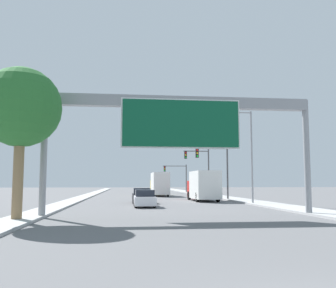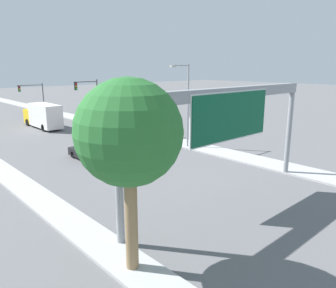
{
  "view_description": "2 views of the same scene",
  "coord_description": "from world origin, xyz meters",
  "px_view_note": "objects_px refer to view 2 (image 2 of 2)",
  "views": [
    {
      "loc": [
        -3.36,
        -4.79,
        2.06
      ],
      "look_at": [
        0.0,
        24.87,
        5.12
      ],
      "focal_mm": 40.0,
      "sensor_mm": 36.0,
      "label": 1
    },
    {
      "loc": [
        -16.45,
        5.55,
        8.66
      ],
      "look_at": [
        1.84,
        25.47,
        2.22
      ],
      "focal_mm": 35.0,
      "sensor_mm": 36.0,
      "label": 2
    }
  ],
  "objects_px": {
    "truck_box_primary": "(43,116)",
    "traffic_light_far_intersection": "(34,93)",
    "traffic_light_mid_block": "(91,96)",
    "sign_gantry": "(229,110)",
    "car_near_center": "(88,152)",
    "palm_tree_foreground": "(129,134)",
    "truck_box_secondary": "(127,128)",
    "traffic_light_near_intersection": "(131,104)",
    "car_near_left": "(123,166)",
    "street_lamp_right": "(186,100)"
  },
  "relations": [
    {
      "from": "traffic_light_mid_block",
      "to": "sign_gantry",
      "type": "bearing_deg",
      "value": -103.83
    },
    {
      "from": "car_near_center",
      "to": "palm_tree_foreground",
      "type": "relative_size",
      "value": 0.56
    },
    {
      "from": "car_near_left",
      "to": "palm_tree_foreground",
      "type": "distance_m",
      "value": 14.36
    },
    {
      "from": "car_near_left",
      "to": "traffic_light_far_intersection",
      "type": "height_order",
      "value": "traffic_light_far_intersection"
    },
    {
      "from": "traffic_light_near_intersection",
      "to": "traffic_light_mid_block",
      "type": "height_order",
      "value": "traffic_light_mid_block"
    },
    {
      "from": "car_near_center",
      "to": "palm_tree_foreground",
      "type": "bearing_deg",
      "value": -113.39
    },
    {
      "from": "car_near_left",
      "to": "traffic_light_far_intersection",
      "type": "bearing_deg",
      "value": 78.07
    },
    {
      "from": "truck_box_primary",
      "to": "traffic_light_mid_block",
      "type": "bearing_deg",
      "value": -34.03
    },
    {
      "from": "traffic_light_mid_block",
      "to": "traffic_light_far_intersection",
      "type": "distance_m",
      "value": 20.02
    },
    {
      "from": "sign_gantry",
      "to": "car_near_center",
      "type": "relative_size",
      "value": 3.62
    },
    {
      "from": "truck_box_secondary",
      "to": "traffic_light_near_intersection",
      "type": "xyz_separation_m",
      "value": [
        2.02,
        1.69,
        2.56
      ]
    },
    {
      "from": "palm_tree_foreground",
      "to": "traffic_light_mid_block",
      "type": "bearing_deg",
      "value": 62.86
    },
    {
      "from": "traffic_light_near_intersection",
      "to": "truck_box_secondary",
      "type": "bearing_deg",
      "value": -140.07
    },
    {
      "from": "street_lamp_right",
      "to": "car_near_left",
      "type": "bearing_deg",
      "value": -165.27
    },
    {
      "from": "traffic_light_near_intersection",
      "to": "traffic_light_far_intersection",
      "type": "xyz_separation_m",
      "value": [
        -0.37,
        30.0,
        -0.43
      ]
    },
    {
      "from": "street_lamp_right",
      "to": "truck_box_primary",
      "type": "bearing_deg",
      "value": 106.45
    },
    {
      "from": "traffic_light_far_intersection",
      "to": "palm_tree_foreground",
      "type": "relative_size",
      "value": 0.67
    },
    {
      "from": "traffic_light_near_intersection",
      "to": "street_lamp_right",
      "type": "xyz_separation_m",
      "value": [
        1.02,
        -8.31,
        1.01
      ]
    },
    {
      "from": "truck_box_primary",
      "to": "sign_gantry",
      "type": "bearing_deg",
      "value": -92.95
    },
    {
      "from": "car_near_center",
      "to": "traffic_light_near_intersection",
      "type": "xyz_separation_m",
      "value": [
        9.02,
        5.24,
        3.52
      ]
    },
    {
      "from": "car_near_left",
      "to": "street_lamp_right",
      "type": "distance_m",
      "value": 11.33
    },
    {
      "from": "truck_box_primary",
      "to": "traffic_light_far_intersection",
      "type": "bearing_deg",
      "value": 72.35
    },
    {
      "from": "truck_box_primary",
      "to": "palm_tree_foreground",
      "type": "bearing_deg",
      "value": -106.72
    },
    {
      "from": "sign_gantry",
      "to": "truck_box_secondary",
      "type": "height_order",
      "value": "sign_gantry"
    },
    {
      "from": "sign_gantry",
      "to": "truck_box_primary",
      "type": "xyz_separation_m",
      "value": [
        1.75,
        33.94,
        -4.25
      ]
    },
    {
      "from": "traffic_light_mid_block",
      "to": "truck_box_secondary",
      "type": "bearing_deg",
      "value": -100.48
    },
    {
      "from": "street_lamp_right",
      "to": "truck_box_secondary",
      "type": "bearing_deg",
      "value": 114.64
    },
    {
      "from": "palm_tree_foreground",
      "to": "truck_box_primary",
      "type": "bearing_deg",
      "value": 73.28
    },
    {
      "from": "truck_box_primary",
      "to": "traffic_light_far_intersection",
      "type": "distance_m",
      "value": 17.1
    },
    {
      "from": "palm_tree_foreground",
      "to": "street_lamp_right",
      "type": "distance_m",
      "value": 22.15
    },
    {
      "from": "truck_box_primary",
      "to": "traffic_light_mid_block",
      "type": "relative_size",
      "value": 1.31
    },
    {
      "from": "truck_box_secondary",
      "to": "traffic_light_near_intersection",
      "type": "height_order",
      "value": "traffic_light_near_intersection"
    },
    {
      "from": "truck_box_secondary",
      "to": "traffic_light_near_intersection",
      "type": "relative_size",
      "value": 1.23
    },
    {
      "from": "sign_gantry",
      "to": "traffic_light_mid_block",
      "type": "distance_m",
      "value": 31.05
    },
    {
      "from": "traffic_light_near_intersection",
      "to": "car_near_left",
      "type": "bearing_deg",
      "value": -129.48
    },
    {
      "from": "car_near_center",
      "to": "street_lamp_right",
      "type": "distance_m",
      "value": 11.43
    },
    {
      "from": "truck_box_primary",
      "to": "traffic_light_far_intersection",
      "type": "height_order",
      "value": "traffic_light_far_intersection"
    },
    {
      "from": "truck_box_secondary",
      "to": "traffic_light_near_intersection",
      "type": "distance_m",
      "value": 3.67
    },
    {
      "from": "traffic_light_far_intersection",
      "to": "car_near_center",
      "type": "bearing_deg",
      "value": -103.79
    },
    {
      "from": "car_near_center",
      "to": "traffic_light_near_intersection",
      "type": "relative_size",
      "value": 0.74
    },
    {
      "from": "palm_tree_foreground",
      "to": "car_near_left",
      "type": "bearing_deg",
      "value": 56.83
    },
    {
      "from": "truck_box_secondary",
      "to": "palm_tree_foreground",
      "type": "xyz_separation_m",
      "value": [
        -14.29,
        -20.41,
        4.39
      ]
    },
    {
      "from": "car_near_center",
      "to": "street_lamp_right",
      "type": "height_order",
      "value": "street_lamp_right"
    },
    {
      "from": "car_near_left",
      "to": "palm_tree_foreground",
      "type": "bearing_deg",
      "value": -123.17
    },
    {
      "from": "truck_box_secondary",
      "to": "traffic_light_far_intersection",
      "type": "bearing_deg",
      "value": 87.02
    },
    {
      "from": "sign_gantry",
      "to": "traffic_light_mid_block",
      "type": "xyz_separation_m",
      "value": [
        7.41,
        30.12,
        -1.5
      ]
    },
    {
      "from": "sign_gantry",
      "to": "car_near_center",
      "type": "xyz_separation_m",
      "value": [
        -1.75,
        14.87,
        -5.31
      ]
    },
    {
      "from": "truck_box_primary",
      "to": "traffic_light_near_intersection",
      "type": "xyz_separation_m",
      "value": [
        5.52,
        -13.82,
        2.46
      ]
    },
    {
      "from": "palm_tree_foreground",
      "to": "street_lamp_right",
      "type": "height_order",
      "value": "street_lamp_right"
    },
    {
      "from": "sign_gantry",
      "to": "palm_tree_foreground",
      "type": "bearing_deg",
      "value": -167.66
    }
  ]
}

